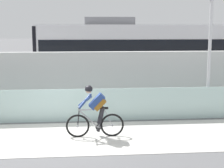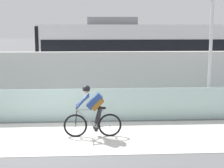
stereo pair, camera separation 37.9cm
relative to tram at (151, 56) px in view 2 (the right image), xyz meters
name	(u,v)px [view 2 (the right image)]	position (x,y,z in m)	size (l,w,h in m)	color
ground_plane	(59,137)	(-4.00, -6.85, -1.89)	(200.00, 200.00, 0.00)	slate
bike_path_deck	(59,137)	(-4.00, -6.85, -1.89)	(32.00, 3.20, 0.01)	silver
glass_parapet	(63,105)	(-4.00, -5.00, -1.31)	(32.00, 0.05, 1.17)	silver
concrete_barrier_wall	(66,81)	(-4.00, -3.20, -0.72)	(32.00, 0.36, 2.36)	silver
tram_rail_near	(71,97)	(-4.00, -0.72, -1.89)	(32.00, 0.08, 0.01)	#595654
tram_rail_far	(72,92)	(-4.00, 0.72, -1.89)	(32.00, 0.08, 0.01)	#595654
tram	(151,56)	(0.00, 0.00, 0.00)	(11.06, 2.54, 3.81)	silver
cyclist_on_bike	(93,112)	(-2.95, -6.85, -1.11)	(1.77, 0.58, 1.61)	black
lamp_post_antenna	(212,28)	(1.35, -4.70, 1.40)	(0.28, 0.28, 5.20)	gray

